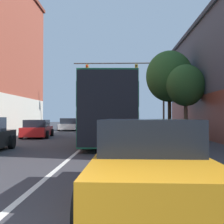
# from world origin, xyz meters

# --- Properties ---
(lane_center_line) EXTENTS (0.14, 40.35, 0.01)m
(lane_center_line) POSITION_xyz_m (0.00, 14.18, 0.00)
(lane_center_line) COLOR silver
(lane_center_line) RESTS_ON ground_plane
(bus) EXTENTS (3.08, 10.58, 3.42)m
(bus) POSITION_xyz_m (1.13, 14.02, 1.92)
(bus) COLOR #145133
(bus) RESTS_ON ground_plane
(hatchback_foreground) EXTENTS (2.08, 4.46, 1.43)m
(hatchback_foreground) POSITION_xyz_m (2.25, 3.18, 0.68)
(hatchback_foreground) COLOR orange
(hatchback_foreground) RESTS_ON ground_plane
(parked_car_left_mid) EXTENTS (2.20, 3.92, 1.36)m
(parked_car_left_mid) POSITION_xyz_m (-3.75, 27.66, 0.64)
(parked_car_left_mid) COLOR silver
(parked_car_left_mid) RESTS_ON ground_plane
(parked_car_left_far) EXTENTS (2.28, 4.08, 1.29)m
(parked_car_left_far) POSITION_xyz_m (-4.18, 17.44, 0.61)
(parked_car_left_far) COLOR red
(parked_car_left_far) RESTS_ON ground_plane
(traffic_signal_gantry) EXTENTS (8.98, 0.36, 7.13)m
(traffic_signal_gantry) POSITION_xyz_m (3.57, 24.34, 5.18)
(traffic_signal_gantry) COLOR #514C47
(traffic_signal_gantry) RESTS_ON ground_plane
(street_tree_near) EXTENTS (3.57, 3.21, 6.57)m
(street_tree_near) POSITION_xyz_m (5.64, 18.63, 4.60)
(street_tree_near) COLOR #3D2D1E
(street_tree_near) RESTS_ON ground_plane
(street_tree_far) EXTENTS (2.63, 2.36, 5.13)m
(street_tree_far) POSITION_xyz_m (6.38, 16.72, 3.66)
(street_tree_far) COLOR brown
(street_tree_far) RESTS_ON ground_plane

